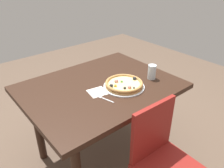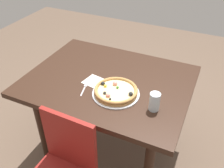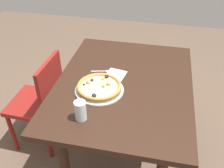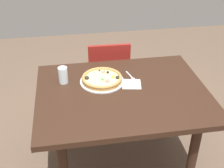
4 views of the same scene
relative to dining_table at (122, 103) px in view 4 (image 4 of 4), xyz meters
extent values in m
plane|color=brown|center=(0.00, 0.00, -0.67)|extent=(6.00, 6.00, 0.00)
cube|color=#331E14|center=(0.00, 0.00, 0.09)|extent=(1.25, 0.97, 0.04)
cylinder|color=#331E14|center=(-0.47, -0.33, -0.30)|extent=(0.07, 0.07, 0.73)
cylinder|color=#331E14|center=(0.47, -0.33, -0.30)|extent=(0.07, 0.07, 0.73)
cylinder|color=#331E14|center=(-0.47, 0.33, -0.30)|extent=(0.07, 0.07, 0.73)
cylinder|color=maroon|center=(0.16, -0.94, -0.46)|extent=(0.04, 0.04, 0.42)
cylinder|color=maroon|center=(-0.18, -0.93, -0.46)|extent=(0.04, 0.04, 0.42)
cylinder|color=maroon|center=(0.18, -0.60, -0.46)|extent=(0.04, 0.04, 0.42)
cylinder|color=maroon|center=(-0.16, -0.59, -0.46)|extent=(0.04, 0.04, 0.42)
cube|color=maroon|center=(0.00, -0.77, -0.23)|extent=(0.41, 0.41, 0.04)
cube|color=maroon|center=(0.01, -0.58, 0.00)|extent=(0.38, 0.04, 0.42)
cylinder|color=silver|center=(0.13, -0.15, 0.11)|extent=(0.34, 0.34, 0.01)
cylinder|color=#B78447|center=(0.13, -0.15, 0.13)|extent=(0.31, 0.31, 0.02)
cylinder|color=beige|center=(0.13, -0.15, 0.14)|extent=(0.27, 0.27, 0.01)
torus|color=#B78447|center=(0.13, -0.15, 0.14)|extent=(0.31, 0.31, 0.02)
sphere|color=#262626|center=(0.08, -0.22, 0.15)|extent=(0.02, 0.02, 0.02)
sphere|color=#262626|center=(0.24, -0.16, 0.15)|extent=(0.03, 0.03, 0.03)
sphere|color=gold|center=(0.04, -0.14, 0.15)|extent=(0.02, 0.02, 0.02)
sphere|color=#262626|center=(0.14, -0.26, 0.15)|extent=(0.02, 0.02, 0.02)
sphere|color=#E58C7F|center=(0.11, -0.24, 0.15)|extent=(0.03, 0.03, 0.03)
sphere|color=#4C9E38|center=(0.13, -0.12, 0.15)|extent=(0.02, 0.02, 0.02)
sphere|color=#262626|center=(0.02, -0.13, 0.15)|extent=(0.03, 0.03, 0.03)
sphere|color=#E58C7F|center=(0.10, -0.09, 0.15)|extent=(0.03, 0.03, 0.03)
cube|color=silver|center=(-0.10, -0.22, 0.11)|extent=(0.04, 0.11, 0.00)
cube|color=silver|center=(-0.12, -0.14, 0.11)|extent=(0.03, 0.05, 0.00)
cylinder|color=silver|center=(0.42, -0.19, 0.17)|extent=(0.07, 0.07, 0.13)
cube|color=white|center=(-0.09, -0.08, 0.11)|extent=(0.16, 0.16, 0.00)
camera|label=1|loc=(-0.97, -1.32, 1.01)|focal=35.91mm
camera|label=2|loc=(0.68, -1.41, 1.20)|focal=39.54mm
camera|label=3|loc=(1.47, 0.22, 1.18)|focal=40.51mm
camera|label=4|loc=(0.37, 1.76, 1.30)|focal=47.17mm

